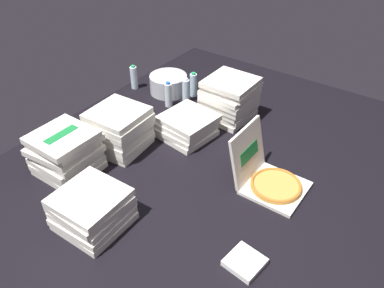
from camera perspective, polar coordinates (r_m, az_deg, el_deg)
ground_plane at (r=2.53m, az=1.43°, el=-3.86°), size 3.20×2.40×0.02m
open_pizza_box at (r=2.40m, az=11.25°, el=-4.89°), size 0.34×0.43×0.36m
pizza_stack_right_near at (r=2.78m, az=-0.80°, el=2.72°), size 0.40×0.39×0.16m
pizza_stack_center_near at (r=2.18m, az=-14.56°, el=-9.35°), size 0.37×0.37×0.20m
pizza_stack_center_far at (r=2.68m, az=-10.71°, el=2.13°), size 0.38×0.38×0.29m
pizza_stack_left_far at (r=2.95m, az=5.54°, el=6.68°), size 0.38×0.38×0.33m
pizza_stack_right_mid at (r=2.55m, az=-18.16°, el=-1.17°), size 0.39×0.38×0.29m
ice_bucket at (r=3.34m, az=-3.51°, el=8.87°), size 0.32×0.32×0.15m
water_bottle_0 at (r=3.13m, az=-3.52°, el=7.28°), size 0.06×0.06×0.21m
water_bottle_1 at (r=3.43m, az=-8.58°, el=9.70°), size 0.06×0.06×0.21m
water_bottle_2 at (r=3.18m, az=-0.91°, el=7.88°), size 0.06×0.06×0.21m
water_bottle_3 at (r=3.27m, az=0.20°, el=8.75°), size 0.06×0.06×0.21m
napkin_pile at (r=2.02m, az=7.81°, el=-16.91°), size 0.19×0.19×0.03m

